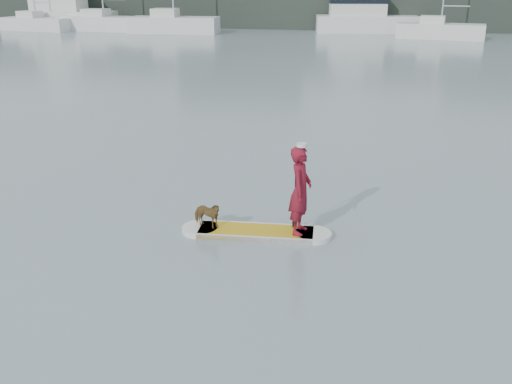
% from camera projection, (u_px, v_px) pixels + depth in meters
% --- Properties ---
extents(ground, '(140.00, 140.00, 0.00)m').
position_uv_depth(ground, '(152.00, 216.00, 13.46)').
color(ground, slate).
rests_on(ground, ground).
extents(paddleboard, '(3.29, 0.98, 0.12)m').
position_uv_depth(paddleboard, '(256.00, 232.00, 12.48)').
color(paddleboard, gold).
rests_on(paddleboard, ground).
extents(paddler, '(0.52, 0.74, 1.92)m').
position_uv_depth(paddler, '(300.00, 190.00, 12.01)').
color(paddler, maroon).
rests_on(paddler, paddleboard).
extents(white_cap, '(0.22, 0.22, 0.07)m').
position_uv_depth(white_cap, '(302.00, 145.00, 11.66)').
color(white_cap, silver).
rests_on(white_cap, paddler).
extents(dog, '(0.77, 0.49, 0.60)m').
position_uv_depth(dog, '(207.00, 215.00, 12.48)').
color(dog, '#533A1C').
rests_on(dog, paddleboard).
extents(paddle, '(0.10, 0.30, 2.00)m').
position_uv_depth(paddle, '(295.00, 199.00, 12.35)').
color(paddle, black).
rests_on(paddle, ground).
extents(sailboat_a, '(7.92, 3.64, 11.06)m').
position_uv_depth(sailboat_a, '(36.00, 23.00, 58.96)').
color(sailboat_a, silver).
rests_on(sailboat_a, ground).
extents(sailboat_b, '(9.09, 3.40, 13.22)m').
position_uv_depth(sailboat_b, '(104.00, 22.00, 58.57)').
color(sailboat_b, silver).
rests_on(sailboat_b, ground).
extents(sailboat_c, '(8.83, 3.32, 12.49)m').
position_uv_depth(sailboat_c, '(173.00, 23.00, 56.26)').
color(sailboat_c, silver).
rests_on(sailboat_c, ground).
extents(sailboat_e, '(7.86, 3.56, 10.99)m').
position_uv_depth(sailboat_e, '(440.00, 30.00, 51.18)').
color(sailboat_e, silver).
rests_on(sailboat_e, ground).
extents(motor_yacht_a, '(10.32, 4.47, 5.99)m').
position_uv_depth(motor_yacht_a, '(363.00, 15.00, 56.63)').
color(motor_yacht_a, silver).
rests_on(motor_yacht_a, ground).
extents(motor_yacht_b, '(9.99, 3.41, 6.59)m').
position_uv_depth(motor_yacht_b, '(64.00, 11.00, 60.99)').
color(motor_yacht_b, silver).
rests_on(motor_yacht_b, ground).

